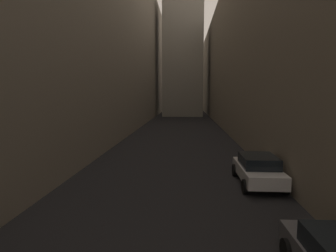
{
  "coord_description": "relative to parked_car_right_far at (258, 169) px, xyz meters",
  "views": [
    {
      "loc": [
        0.78,
        9.76,
        4.52
      ],
      "look_at": [
        0.0,
        21.83,
        3.16
      ],
      "focal_mm": 30.18,
      "sensor_mm": 36.0,
      "label": 1
    }
  ],
  "objects": [
    {
      "name": "building_block_right",
      "position": [
        7.91,
        26.16,
        8.57
      ],
      "size": [
        13.62,
        108.0,
        18.72
      ],
      "primitive_type": "cube",
      "color": "#756B5B",
      "rests_on": "ground"
    },
    {
      "name": "building_block_left",
      "position": [
        -16.51,
        26.16,
        11.29
      ],
      "size": [
        13.21,
        108.0,
        24.16
      ],
      "primitive_type": "cube",
      "color": "gray",
      "rests_on": "ground"
    },
    {
      "name": "parked_car_right_far",
      "position": [
        0.0,
        0.0,
        0.0
      ],
      "size": [
        2.04,
        4.1,
        1.49
      ],
      "rotation": [
        0.0,
        0.0,
        1.57
      ],
      "color": "silver",
      "rests_on": "ground"
    },
    {
      "name": "ground_plane",
      "position": [
        -4.4,
        24.16,
        -0.79
      ],
      "size": [
        264.0,
        264.0,
        0.0
      ],
      "primitive_type": "plane",
      "color": "black"
    }
  ]
}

